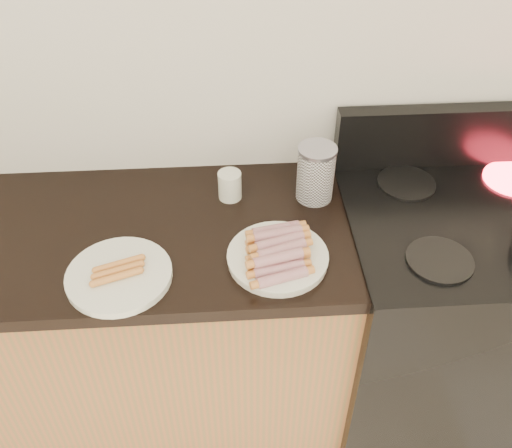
{
  "coord_description": "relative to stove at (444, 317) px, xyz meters",
  "views": [
    {
      "loc": [
        0.05,
        0.46,
        2.0
      ],
      "look_at": [
        0.13,
        1.62,
        0.97
      ],
      "focal_mm": 40.0,
      "sensor_mm": 36.0,
      "label": 1
    }
  ],
  "objects": [
    {
      "name": "stove_panel",
      "position": [
        0.0,
        0.28,
        0.55
      ],
      "size": [
        0.76,
        0.06,
        0.2
      ],
      "primitive_type": "cube",
      "color": "black",
      "rests_on": "stove"
    },
    {
      "name": "plain_sausages",
      "position": [
        -1.02,
        -0.17,
        0.47
      ],
      "size": [
        0.12,
        0.11,
        0.02
      ],
      "rotation": [
        0.0,
        0.0,
        0.33
      ],
      "color": "#DB7D50",
      "rests_on": "side_plate"
    },
    {
      "name": "main_plate",
      "position": [
        -0.6,
        -0.13,
        0.45
      ],
      "size": [
        0.31,
        0.31,
        0.02
      ],
      "primitive_type": "cylinder",
      "rotation": [
        0.0,
        0.0,
        0.17
      ],
      "color": "white",
      "rests_on": "counter_slab"
    },
    {
      "name": "burner_near_left",
      "position": [
        -0.17,
        -0.17,
        0.46
      ],
      "size": [
        0.18,
        0.18,
        0.01
      ],
      "primitive_type": "cylinder",
      "color": "black",
      "rests_on": "stove"
    },
    {
      "name": "cabinet_base",
      "position": [
        -1.48,
        0.01,
        -0.03
      ],
      "size": [
        2.2,
        0.59,
        0.86
      ],
      "primitive_type": "cube",
      "color": "#A25C30",
      "rests_on": "floor"
    },
    {
      "name": "canister",
      "position": [
        -0.46,
        0.14,
        0.53
      ],
      "size": [
        0.11,
        0.11,
        0.18
      ],
      "rotation": [
        0.0,
        0.0,
        -0.01
      ],
      "color": "silver",
      "rests_on": "counter_slab"
    },
    {
      "name": "mug",
      "position": [
        -0.72,
        0.16,
        0.49
      ],
      "size": [
        0.08,
        0.08,
        0.09
      ],
      "primitive_type": "cylinder",
      "rotation": [
        0.0,
        0.0,
        0.19
      ],
      "color": "silver",
      "rests_on": "counter_slab"
    },
    {
      "name": "side_plate",
      "position": [
        -1.02,
        -0.17,
        0.45
      ],
      "size": [
        0.32,
        0.32,
        0.02
      ],
      "primitive_type": "cylinder",
      "rotation": [
        0.0,
        0.0,
        -0.17
      ],
      "color": "white",
      "rests_on": "counter_slab"
    },
    {
      "name": "hotdog_pile",
      "position": [
        -0.6,
        -0.13,
        0.49
      ],
      "size": [
        0.14,
        0.24,
        0.05
      ],
      "rotation": [
        0.0,
        0.0,
        0.23
      ],
      "color": "maroon",
      "rests_on": "main_plate"
    },
    {
      "name": "wall_back",
      "position": [
        -0.78,
        0.32,
        0.84
      ],
      "size": [
        4.0,
        0.04,
        2.6
      ],
      "primitive_type": "cube",
      "color": "silver",
      "rests_on": "ground"
    },
    {
      "name": "burner_far_left",
      "position": [
        -0.17,
        0.17,
        0.46
      ],
      "size": [
        0.18,
        0.18,
        0.01
      ],
      "primitive_type": "cylinder",
      "color": "black",
      "rests_on": "stove"
    },
    {
      "name": "stove",
      "position": [
        0.0,
        0.0,
        0.0
      ],
      "size": [
        0.76,
        0.65,
        0.91
      ],
      "color": "black",
      "rests_on": "floor"
    }
  ]
}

